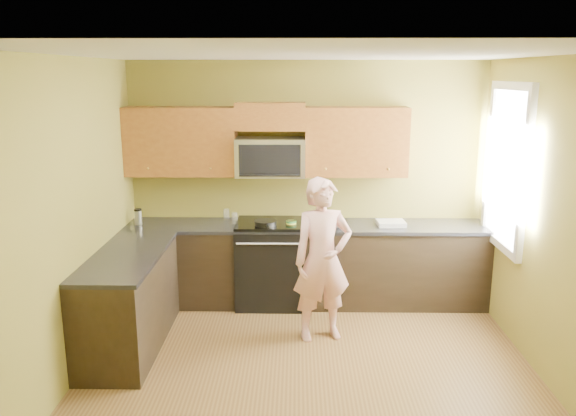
{
  "coord_description": "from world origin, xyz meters",
  "views": [
    {
      "loc": [
        -0.11,
        -4.45,
        2.56
      ],
      "look_at": [
        -0.2,
        1.3,
        1.2
      ],
      "focal_mm": 35.66,
      "sensor_mm": 36.0,
      "label": 1
    }
  ],
  "objects_px": {
    "butter_tub": "(291,226)",
    "frying_pan": "(266,225)",
    "stove": "(271,263)",
    "travel_mug": "(139,224)",
    "microwave": "(271,176)",
    "woman": "(323,260)"
  },
  "relations": [
    {
      "from": "frying_pan",
      "to": "butter_tub",
      "type": "relative_size",
      "value": 3.68
    },
    {
      "from": "butter_tub",
      "to": "frying_pan",
      "type": "bearing_deg",
      "value": -167.09
    },
    {
      "from": "microwave",
      "to": "butter_tub",
      "type": "relative_size",
      "value": 6.63
    },
    {
      "from": "frying_pan",
      "to": "butter_tub",
      "type": "distance_m",
      "value": 0.29
    },
    {
      "from": "stove",
      "to": "frying_pan",
      "type": "xyz_separation_m",
      "value": [
        -0.05,
        -0.13,
        0.47
      ]
    },
    {
      "from": "microwave",
      "to": "butter_tub",
      "type": "height_order",
      "value": "microwave"
    },
    {
      "from": "frying_pan",
      "to": "microwave",
      "type": "bearing_deg",
      "value": 69.34
    },
    {
      "from": "woman",
      "to": "butter_tub",
      "type": "distance_m",
      "value": 0.86
    },
    {
      "from": "butter_tub",
      "to": "microwave",
      "type": "bearing_deg",
      "value": 139.64
    },
    {
      "from": "stove",
      "to": "butter_tub",
      "type": "distance_m",
      "value": 0.51
    },
    {
      "from": "travel_mug",
      "to": "woman",
      "type": "bearing_deg",
      "value": -22.99
    },
    {
      "from": "microwave",
      "to": "butter_tub",
      "type": "bearing_deg",
      "value": -40.36
    },
    {
      "from": "frying_pan",
      "to": "travel_mug",
      "type": "xyz_separation_m",
      "value": [
        -1.42,
        0.12,
        -0.03
      ]
    },
    {
      "from": "butter_tub",
      "to": "travel_mug",
      "type": "xyz_separation_m",
      "value": [
        -1.7,
        0.06,
        0.0
      ]
    },
    {
      "from": "stove",
      "to": "woman",
      "type": "relative_size",
      "value": 0.59
    },
    {
      "from": "woman",
      "to": "travel_mug",
      "type": "bearing_deg",
      "value": 141.17
    },
    {
      "from": "woman",
      "to": "butter_tub",
      "type": "height_order",
      "value": "woman"
    },
    {
      "from": "stove",
      "to": "butter_tub",
      "type": "bearing_deg",
      "value": -16.97
    },
    {
      "from": "stove",
      "to": "travel_mug",
      "type": "distance_m",
      "value": 1.53
    },
    {
      "from": "woman",
      "to": "frying_pan",
      "type": "bearing_deg",
      "value": 113.01
    },
    {
      "from": "microwave",
      "to": "woman",
      "type": "height_order",
      "value": "microwave"
    },
    {
      "from": "butter_tub",
      "to": "travel_mug",
      "type": "relative_size",
      "value": 0.65
    }
  ]
}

